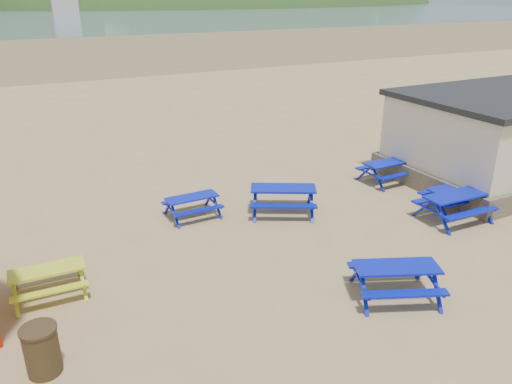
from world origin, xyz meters
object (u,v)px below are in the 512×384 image
picnic_table_blue_b (283,200)px  amenity_block (501,136)px  picnic_table_yellow (49,282)px  picnic_table_blue_a (193,206)px  litter_bin (42,350)px

picnic_table_blue_b → amenity_block: bearing=23.5°
picnic_table_blue_b → picnic_table_yellow: bearing=-139.1°
picnic_table_blue_a → litter_bin: size_ratio=1.66×
amenity_block → picnic_table_yellow: bearing=-177.3°
litter_bin → picnic_table_yellow: bearing=81.7°
picnic_table_blue_b → litter_bin: litter_bin is taller
amenity_block → picnic_table_blue_a: bearing=171.0°
picnic_table_blue_a → picnic_table_blue_b: 2.82m
picnic_table_blue_a → picnic_table_blue_b: bearing=-22.4°
picnic_table_blue_a → amenity_block: bearing=-10.5°
litter_bin → amenity_block: bearing=11.7°
picnic_table_yellow → amenity_block: (15.82, 0.73, 1.23)m
picnic_table_yellow → amenity_block: bearing=4.5°
picnic_table_blue_b → litter_bin: bearing=-122.2°
picnic_table_blue_b → amenity_block: 8.86m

